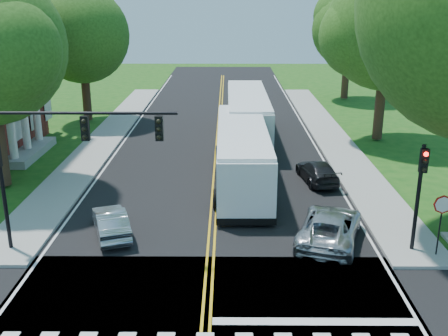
{
  "coord_description": "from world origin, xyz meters",
  "views": [
    {
      "loc": [
        0.68,
        -12.82,
        9.91
      ],
      "look_at": [
        0.51,
        10.13,
        2.4
      ],
      "focal_mm": 42.0,
      "sensor_mm": 36.0,
      "label": 1
    }
  ],
  "objects_px": {
    "signal_nw": "(57,149)",
    "bus_lead": "(242,153)",
    "suv": "(330,226)",
    "dark_sedan": "(317,171)",
    "bus_follow": "(247,115)",
    "signal_ne": "(420,184)",
    "hatchback": "(111,222)"
  },
  "relations": [
    {
      "from": "signal_ne",
      "to": "suv",
      "type": "distance_m",
      "value": 4.04
    },
    {
      "from": "bus_follow",
      "to": "suv",
      "type": "distance_m",
      "value": 17.14
    },
    {
      "from": "signal_nw",
      "to": "bus_follow",
      "type": "distance_m",
      "value": 19.71
    },
    {
      "from": "suv",
      "to": "dark_sedan",
      "type": "bearing_deg",
      "value": -77.33
    },
    {
      "from": "hatchback",
      "to": "signal_ne",
      "type": "bearing_deg",
      "value": 153.55
    },
    {
      "from": "bus_follow",
      "to": "bus_lead",
      "type": "bearing_deg",
      "value": 85.98
    },
    {
      "from": "signal_nw",
      "to": "bus_lead",
      "type": "xyz_separation_m",
      "value": [
        7.33,
        8.4,
        -2.67
      ]
    },
    {
      "from": "signal_nw",
      "to": "bus_lead",
      "type": "relative_size",
      "value": 0.57
    },
    {
      "from": "signal_nw",
      "to": "bus_lead",
      "type": "distance_m",
      "value": 11.47
    },
    {
      "from": "signal_ne",
      "to": "dark_sedan",
      "type": "relative_size",
      "value": 1.08
    },
    {
      "from": "bus_lead",
      "to": "suv",
      "type": "distance_m",
      "value": 8.27
    },
    {
      "from": "hatchback",
      "to": "dark_sedan",
      "type": "xyz_separation_m",
      "value": [
        10.1,
        7.08,
        -0.02
      ]
    },
    {
      "from": "signal_ne",
      "to": "bus_follow",
      "type": "xyz_separation_m",
      "value": [
        -6.09,
        17.83,
        -1.19
      ]
    },
    {
      "from": "hatchback",
      "to": "suv",
      "type": "height_order",
      "value": "suv"
    },
    {
      "from": "signal_ne",
      "to": "hatchback",
      "type": "xyz_separation_m",
      "value": [
        -12.58,
        1.52,
        -2.34
      ]
    },
    {
      "from": "bus_follow",
      "to": "suv",
      "type": "xyz_separation_m",
      "value": [
        2.89,
        -16.86,
        -1.07
      ]
    },
    {
      "from": "hatchback",
      "to": "suv",
      "type": "relative_size",
      "value": 0.74
    },
    {
      "from": "signal_nw",
      "to": "bus_follow",
      "type": "xyz_separation_m",
      "value": [
        7.96,
        17.84,
        -2.6
      ]
    },
    {
      "from": "bus_follow",
      "to": "signal_nw",
      "type": "bearing_deg",
      "value": 65.75
    },
    {
      "from": "signal_ne",
      "to": "bus_lead",
      "type": "xyz_separation_m",
      "value": [
        -6.72,
        8.39,
        -1.25
      ]
    },
    {
      "from": "hatchback",
      "to": "suv",
      "type": "xyz_separation_m",
      "value": [
        9.37,
        -0.55,
        0.08
      ]
    },
    {
      "from": "bus_lead",
      "to": "dark_sedan",
      "type": "bearing_deg",
      "value": -177.66
    },
    {
      "from": "signal_nw",
      "to": "dark_sedan",
      "type": "distance_m",
      "value": 14.91
    },
    {
      "from": "bus_follow",
      "to": "hatchback",
      "type": "distance_m",
      "value": 17.59
    },
    {
      "from": "bus_follow",
      "to": "signal_ne",
      "type": "bearing_deg",
      "value": 108.67
    },
    {
      "from": "bus_follow",
      "to": "suv",
      "type": "height_order",
      "value": "bus_follow"
    },
    {
      "from": "bus_follow",
      "to": "dark_sedan",
      "type": "relative_size",
      "value": 3.18
    },
    {
      "from": "signal_nw",
      "to": "suv",
      "type": "relative_size",
      "value": 1.43
    },
    {
      "from": "signal_ne",
      "to": "bus_lead",
      "type": "relative_size",
      "value": 0.35
    },
    {
      "from": "bus_lead",
      "to": "bus_follow",
      "type": "bearing_deg",
      "value": -94.25
    },
    {
      "from": "dark_sedan",
      "to": "signal_nw",
      "type": "bearing_deg",
      "value": 28.64
    },
    {
      "from": "suv",
      "to": "dark_sedan",
      "type": "xyz_separation_m",
      "value": [
        0.72,
        7.63,
        -0.1
      ]
    }
  ]
}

